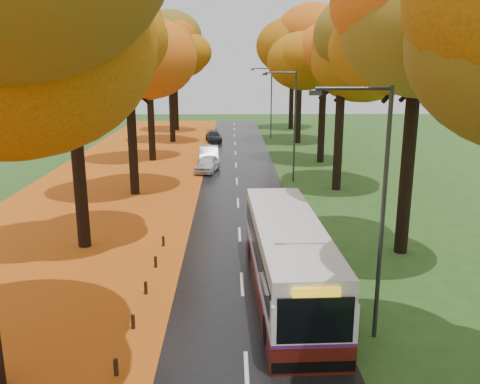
{
  "coord_description": "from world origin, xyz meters",
  "views": [
    {
      "loc": [
        -0.41,
        -6.7,
        8.64
      ],
      "look_at": [
        0.0,
        16.78,
        2.6
      ],
      "focal_mm": 38.0,
      "sensor_mm": 36.0,
      "label": 1
    }
  ],
  "objects_px": {
    "car_silver": "(209,155)",
    "streetlamp_mid": "(291,118)",
    "bus": "(288,257)",
    "car_dark": "(214,136)",
    "car_white": "(208,164)",
    "streetlamp_near": "(376,196)",
    "streetlamp_far": "(269,97)"
  },
  "relations": [
    {
      "from": "streetlamp_near",
      "to": "bus",
      "type": "xyz_separation_m",
      "value": [
        -2.25,
        3.17,
        -3.19
      ]
    },
    {
      "from": "streetlamp_far",
      "to": "bus",
      "type": "relative_size",
      "value": 0.74
    },
    {
      "from": "streetlamp_far",
      "to": "streetlamp_mid",
      "type": "bearing_deg",
      "value": -90.0
    },
    {
      "from": "streetlamp_mid",
      "to": "car_dark",
      "type": "height_order",
      "value": "streetlamp_mid"
    },
    {
      "from": "streetlamp_mid",
      "to": "car_silver",
      "type": "relative_size",
      "value": 1.75
    },
    {
      "from": "streetlamp_mid",
      "to": "car_white",
      "type": "height_order",
      "value": "streetlamp_mid"
    },
    {
      "from": "streetlamp_mid",
      "to": "streetlamp_near",
      "type": "bearing_deg",
      "value": -90.0
    },
    {
      "from": "streetlamp_mid",
      "to": "car_white",
      "type": "relative_size",
      "value": 2.11
    },
    {
      "from": "streetlamp_far",
      "to": "car_silver",
      "type": "xyz_separation_m",
      "value": [
        -6.3,
        -15.34,
        -3.92
      ]
    },
    {
      "from": "streetlamp_far",
      "to": "car_white",
      "type": "bearing_deg",
      "value": -108.59
    },
    {
      "from": "streetlamp_far",
      "to": "car_silver",
      "type": "bearing_deg",
      "value": -112.32
    },
    {
      "from": "car_silver",
      "to": "car_dark",
      "type": "xyz_separation_m",
      "value": [
        0.0,
        12.64,
        -0.19
      ]
    },
    {
      "from": "car_white",
      "to": "car_silver",
      "type": "bearing_deg",
      "value": 101.84
    },
    {
      "from": "streetlamp_far",
      "to": "car_dark",
      "type": "height_order",
      "value": "streetlamp_far"
    },
    {
      "from": "bus",
      "to": "streetlamp_mid",
      "type": "bearing_deg",
      "value": 81.28
    },
    {
      "from": "car_white",
      "to": "car_silver",
      "type": "distance_m",
      "value": 3.3
    },
    {
      "from": "streetlamp_far",
      "to": "car_dark",
      "type": "bearing_deg",
      "value": -156.76
    },
    {
      "from": "streetlamp_mid",
      "to": "car_silver",
      "type": "xyz_separation_m",
      "value": [
        -6.3,
        6.66,
        -3.92
      ]
    },
    {
      "from": "streetlamp_far",
      "to": "car_silver",
      "type": "distance_m",
      "value": 17.04
    },
    {
      "from": "streetlamp_mid",
      "to": "streetlamp_far",
      "type": "distance_m",
      "value": 22.0
    },
    {
      "from": "streetlamp_mid",
      "to": "car_dark",
      "type": "distance_m",
      "value": 20.71
    },
    {
      "from": "car_white",
      "to": "car_silver",
      "type": "height_order",
      "value": "car_silver"
    },
    {
      "from": "car_dark",
      "to": "streetlamp_near",
      "type": "bearing_deg",
      "value": -89.52
    },
    {
      "from": "bus",
      "to": "car_dark",
      "type": "bearing_deg",
      "value": 94.15
    },
    {
      "from": "streetlamp_far",
      "to": "bus",
      "type": "xyz_separation_m",
      "value": [
        -2.25,
        -40.83,
        -3.19
      ]
    },
    {
      "from": "streetlamp_near",
      "to": "car_white",
      "type": "bearing_deg",
      "value": 103.88
    },
    {
      "from": "streetlamp_near",
      "to": "car_silver",
      "type": "relative_size",
      "value": 1.75
    },
    {
      "from": "streetlamp_far",
      "to": "car_dark",
      "type": "relative_size",
      "value": 2.06
    },
    {
      "from": "car_silver",
      "to": "streetlamp_mid",
      "type": "bearing_deg",
      "value": -48.86
    },
    {
      "from": "streetlamp_mid",
      "to": "car_silver",
      "type": "height_order",
      "value": "streetlamp_mid"
    },
    {
      "from": "streetlamp_mid",
      "to": "streetlamp_far",
      "type": "xyz_separation_m",
      "value": [
        0.0,
        22.0,
        0.0
      ]
    },
    {
      "from": "bus",
      "to": "car_dark",
      "type": "height_order",
      "value": "bus"
    }
  ]
}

